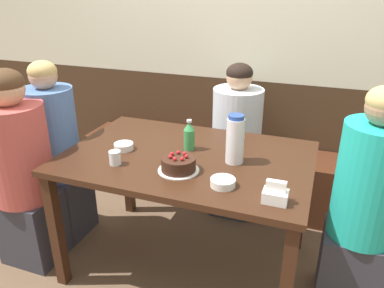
{
  "coord_description": "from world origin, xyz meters",
  "views": [
    {
      "loc": [
        0.69,
        -1.78,
        1.65
      ],
      "look_at": [
        0.01,
        0.05,
        0.81
      ],
      "focal_mm": 35.0,
      "sensor_mm": 36.0,
      "label": 1
    }
  ],
  "objects_px": {
    "bowl_rice_small": "(124,146)",
    "person_grey_tee": "(22,173)",
    "birthday_cake": "(178,164)",
    "bowl_soup_white": "(223,182)",
    "soju_bottle": "(189,136)",
    "person_pale_blue_shirt": "(364,211)",
    "napkin_holder": "(275,194)",
    "person_dark_striped": "(236,143)",
    "person_teal_shirt": "(56,158)",
    "water_pitcher": "(235,140)",
    "bench_seat": "(224,173)",
    "glass_water_tall": "(115,158)"
  },
  "relations": [
    {
      "from": "bench_seat",
      "to": "person_grey_tee",
      "type": "bearing_deg",
      "value": -130.61
    },
    {
      "from": "birthday_cake",
      "to": "bowl_rice_small",
      "type": "distance_m",
      "value": 0.43
    },
    {
      "from": "bench_seat",
      "to": "soju_bottle",
      "type": "bearing_deg",
      "value": -91.41
    },
    {
      "from": "person_teal_shirt",
      "to": "bowl_rice_small",
      "type": "bearing_deg",
      "value": -7.17
    },
    {
      "from": "person_grey_tee",
      "to": "person_dark_striped",
      "type": "relative_size",
      "value": 1.07
    },
    {
      "from": "glass_water_tall",
      "to": "water_pitcher",
      "type": "bearing_deg",
      "value": 22.84
    },
    {
      "from": "birthday_cake",
      "to": "person_pale_blue_shirt",
      "type": "distance_m",
      "value": 0.97
    },
    {
      "from": "person_pale_blue_shirt",
      "to": "bowl_soup_white",
      "type": "bearing_deg",
      "value": 23.56
    },
    {
      "from": "soju_bottle",
      "to": "person_dark_striped",
      "type": "bearing_deg",
      "value": 78.51
    },
    {
      "from": "birthday_cake",
      "to": "person_grey_tee",
      "type": "bearing_deg",
      "value": -175.1
    },
    {
      "from": "bowl_soup_white",
      "to": "person_grey_tee",
      "type": "xyz_separation_m",
      "value": [
        -1.23,
        -0.01,
        -0.17
      ]
    },
    {
      "from": "bowl_rice_small",
      "to": "person_dark_striped",
      "type": "distance_m",
      "value": 0.94
    },
    {
      "from": "napkin_holder",
      "to": "water_pitcher",
      "type": "bearing_deg",
      "value": 129.2
    },
    {
      "from": "person_dark_striped",
      "to": "person_teal_shirt",
      "type": "bearing_deg",
      "value": -56.55
    },
    {
      "from": "birthday_cake",
      "to": "bowl_soup_white",
      "type": "bearing_deg",
      "value": -15.73
    },
    {
      "from": "bench_seat",
      "to": "person_pale_blue_shirt",
      "type": "distance_m",
      "value": 1.29
    },
    {
      "from": "napkin_holder",
      "to": "bowl_soup_white",
      "type": "height_order",
      "value": "napkin_holder"
    },
    {
      "from": "water_pitcher",
      "to": "glass_water_tall",
      "type": "distance_m",
      "value": 0.65
    },
    {
      "from": "bowl_rice_small",
      "to": "person_teal_shirt",
      "type": "distance_m",
      "value": 0.61
    },
    {
      "from": "water_pitcher",
      "to": "bowl_rice_small",
      "type": "relative_size",
      "value": 2.39
    },
    {
      "from": "glass_water_tall",
      "to": "person_pale_blue_shirt",
      "type": "bearing_deg",
      "value": 11.79
    },
    {
      "from": "bowl_rice_small",
      "to": "soju_bottle",
      "type": "bearing_deg",
      "value": 20.45
    },
    {
      "from": "bench_seat",
      "to": "person_dark_striped",
      "type": "bearing_deg",
      "value": -44.57
    },
    {
      "from": "person_grey_tee",
      "to": "person_dark_striped",
      "type": "distance_m",
      "value": 1.46
    },
    {
      "from": "soju_bottle",
      "to": "person_grey_tee",
      "type": "height_order",
      "value": "person_grey_tee"
    },
    {
      "from": "birthday_cake",
      "to": "glass_water_tall",
      "type": "bearing_deg",
      "value": -172.21
    },
    {
      "from": "bowl_rice_small",
      "to": "person_pale_blue_shirt",
      "type": "xyz_separation_m",
      "value": [
        1.32,
        0.08,
        -0.19
      ]
    },
    {
      "from": "glass_water_tall",
      "to": "person_pale_blue_shirt",
      "type": "xyz_separation_m",
      "value": [
        1.27,
        0.26,
        -0.21
      ]
    },
    {
      "from": "glass_water_tall",
      "to": "person_dark_striped",
      "type": "height_order",
      "value": "person_dark_striped"
    },
    {
      "from": "bowl_soup_white",
      "to": "person_grey_tee",
      "type": "height_order",
      "value": "person_grey_tee"
    },
    {
      "from": "bowl_rice_small",
      "to": "person_grey_tee",
      "type": "height_order",
      "value": "person_grey_tee"
    },
    {
      "from": "soju_bottle",
      "to": "bowl_rice_small",
      "type": "bearing_deg",
      "value": -159.55
    },
    {
      "from": "bench_seat",
      "to": "bowl_soup_white",
      "type": "height_order",
      "value": "bowl_soup_white"
    },
    {
      "from": "napkin_holder",
      "to": "glass_water_tall",
      "type": "bearing_deg",
      "value": 174.51
    },
    {
      "from": "birthday_cake",
      "to": "person_grey_tee",
      "type": "relative_size",
      "value": 0.17
    },
    {
      "from": "person_teal_shirt",
      "to": "person_pale_blue_shirt",
      "type": "height_order",
      "value": "person_pale_blue_shirt"
    },
    {
      "from": "water_pitcher",
      "to": "person_teal_shirt",
      "type": "distance_m",
      "value": 1.26
    },
    {
      "from": "birthday_cake",
      "to": "water_pitcher",
      "type": "relative_size",
      "value": 0.8
    },
    {
      "from": "napkin_holder",
      "to": "person_dark_striped",
      "type": "xyz_separation_m",
      "value": [
        -0.43,
        1.04,
        -0.24
      ]
    },
    {
      "from": "bowl_soup_white",
      "to": "person_pale_blue_shirt",
      "type": "bearing_deg",
      "value": 23.56
    },
    {
      "from": "napkin_holder",
      "to": "person_teal_shirt",
      "type": "xyz_separation_m",
      "value": [
        -1.49,
        0.34,
        -0.22
      ]
    },
    {
      "from": "birthday_cake",
      "to": "bowl_soup_white",
      "type": "height_order",
      "value": "birthday_cake"
    },
    {
      "from": "bowl_rice_small",
      "to": "water_pitcher",
      "type": "bearing_deg",
      "value": 5.33
    },
    {
      "from": "birthday_cake",
      "to": "person_teal_shirt",
      "type": "distance_m",
      "value": 1.02
    },
    {
      "from": "napkin_holder",
      "to": "bench_seat",
      "type": "bearing_deg",
      "value": 115.05
    },
    {
      "from": "napkin_holder",
      "to": "person_pale_blue_shirt",
      "type": "distance_m",
      "value": 0.58
    },
    {
      "from": "soju_bottle",
      "to": "person_grey_tee",
      "type": "distance_m",
      "value": 1.02
    },
    {
      "from": "soju_bottle",
      "to": "glass_water_tall",
      "type": "distance_m",
      "value": 0.44
    },
    {
      "from": "bowl_soup_white",
      "to": "glass_water_tall",
      "type": "bearing_deg",
      "value": 177.59
    },
    {
      "from": "person_teal_shirt",
      "to": "person_dark_striped",
      "type": "relative_size",
      "value": 1.06
    }
  ]
}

